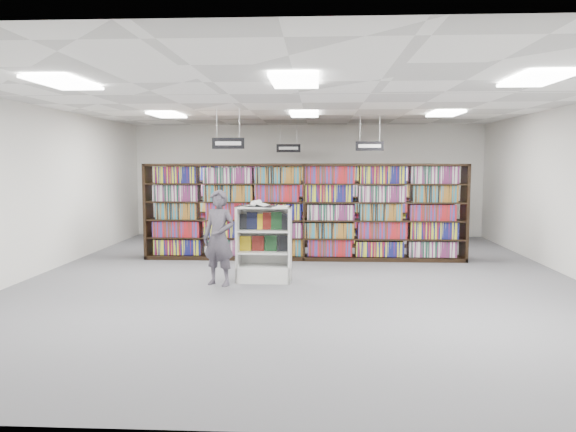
{
  "coord_description": "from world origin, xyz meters",
  "views": [
    {
      "loc": [
        0.3,
        -10.24,
        2.13
      ],
      "look_at": [
        -0.27,
        0.5,
        1.1
      ],
      "focal_mm": 35.0,
      "sensor_mm": 36.0,
      "label": 1
    }
  ],
  "objects_px": {
    "bookshelf_row_near": "(304,212)",
    "endcap_display": "(264,255)",
    "shopper": "(219,238)",
    "open_book": "(257,205)"
  },
  "relations": [
    {
      "from": "endcap_display",
      "to": "shopper",
      "type": "bearing_deg",
      "value": -152.95
    },
    {
      "from": "bookshelf_row_near",
      "to": "endcap_display",
      "type": "distance_m",
      "value": 2.49
    },
    {
      "from": "open_book",
      "to": "shopper",
      "type": "bearing_deg",
      "value": -142.02
    },
    {
      "from": "bookshelf_row_near",
      "to": "endcap_display",
      "type": "xyz_separation_m",
      "value": [
        -0.65,
        -2.34,
        -0.58
      ]
    },
    {
      "from": "bookshelf_row_near",
      "to": "shopper",
      "type": "xyz_separation_m",
      "value": [
        -1.41,
        -2.7,
        -0.22
      ]
    },
    {
      "from": "bookshelf_row_near",
      "to": "shopper",
      "type": "bearing_deg",
      "value": -117.49
    },
    {
      "from": "endcap_display",
      "to": "open_book",
      "type": "bearing_deg",
      "value": -149.19
    },
    {
      "from": "bookshelf_row_near",
      "to": "open_book",
      "type": "height_order",
      "value": "bookshelf_row_near"
    },
    {
      "from": "shopper",
      "to": "endcap_display",
      "type": "bearing_deg",
      "value": 48.48
    },
    {
      "from": "endcap_display",
      "to": "open_book",
      "type": "height_order",
      "value": "open_book"
    }
  ]
}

